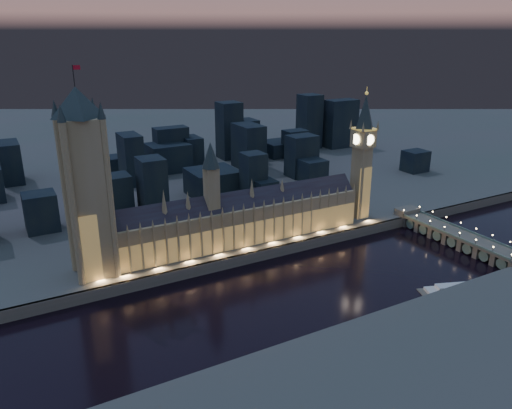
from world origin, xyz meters
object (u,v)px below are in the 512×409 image
palace_of_westminster (237,219)px  elizabeth_tower (363,147)px  victoria_tower (85,177)px  river_boat (455,289)px  westminster_bridge (452,236)px

palace_of_westminster → elizabeth_tower: bearing=0.1°
victoria_tower → elizabeth_tower: size_ratio=1.21×
elizabeth_tower → river_boat: size_ratio=2.30×
victoria_tower → westminster_bridge: bearing=-14.2°
palace_of_westminster → river_boat: size_ratio=4.30×
palace_of_westminster → elizabeth_tower: 122.87m
elizabeth_tower → westminster_bridge: bearing=-58.8°
elizabeth_tower → palace_of_westminster: bearing=-179.9°
palace_of_westminster → victoria_tower: 112.70m
river_boat → westminster_bridge: bearing=42.3°
palace_of_westminster → victoria_tower: victoria_tower is taller
victoria_tower → elizabeth_tower: victoria_tower is taller
victoria_tower → river_boat: victoria_tower is taller
palace_of_westminster → westminster_bridge: size_ratio=1.79×
victoria_tower → river_boat: bearing=-31.2°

